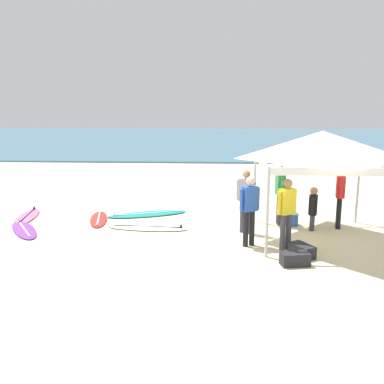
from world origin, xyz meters
TOP-DOWN VIEW (x-y plane):
  - ground_plane at (0.00, 0.00)m, footprint 80.00×80.00m
  - sea at (0.00, 32.14)m, footprint 80.00×36.00m
  - canopy_tent at (3.17, 0.23)m, footprint 3.08×3.08m
  - surfboard_purple at (-4.69, 0.44)m, footprint 1.57×1.96m
  - surfboard_red at (-2.93, 1.60)m, footprint 0.87×1.89m
  - surfboard_white at (-1.31, 0.80)m, footprint 2.32×0.79m
  - surfboard_pink at (-5.19, 1.79)m, footprint 0.84×2.04m
  - surfboard_teal at (-1.57, 2.26)m, footprint 2.56×1.46m
  - person_blue at (1.36, -0.50)m, footprint 0.49×0.37m
  - person_green at (2.38, 1.43)m, footprint 0.25×0.55m
  - person_yellow at (2.20, -0.74)m, footprint 0.48×0.38m
  - person_grey at (1.35, 0.56)m, footprint 0.50×0.36m
  - person_red at (3.98, 1.14)m, footprint 0.29×0.54m
  - person_black at (3.21, 0.92)m, footprint 0.31×0.53m
  - gear_bag_near_tent at (2.24, -1.73)m, footprint 0.65×0.42m
  - gear_bag_by_pole at (2.51, -1.18)m, footprint 0.57×0.68m
  - cooler_box at (2.65, 1.36)m, footprint 0.50×0.36m

SIDE VIEW (x-z plane):
  - ground_plane at x=0.00m, z-range 0.00..0.00m
  - surfboard_teal at x=-1.57m, z-range -0.06..0.13m
  - surfboard_white at x=-1.31m, z-range -0.06..0.13m
  - surfboard_purple at x=-4.69m, z-range -0.06..0.13m
  - surfboard_pink at x=-5.19m, z-range -0.06..0.13m
  - surfboard_red at x=-2.93m, z-range -0.06..0.13m
  - sea at x=0.00m, z-range 0.00..0.10m
  - gear_bag_near_tent at x=2.24m, z-range 0.00..0.28m
  - gear_bag_by_pole at x=2.51m, z-range 0.00..0.28m
  - cooler_box at x=2.65m, z-range 0.00..0.39m
  - person_black at x=3.21m, z-range 0.06..1.26m
  - person_blue at x=1.36m, z-range 0.13..1.84m
  - person_green at x=2.38m, z-range 0.13..1.84m
  - person_yellow at x=2.20m, z-range 0.13..1.84m
  - person_grey at x=1.35m, z-range 0.13..1.84m
  - person_red at x=3.98m, z-range 0.13..1.84m
  - canopy_tent at x=3.17m, z-range 1.01..3.76m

